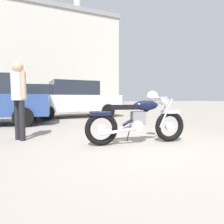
# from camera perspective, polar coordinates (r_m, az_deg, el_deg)

# --- Properties ---
(ground_plane) EXTENTS (80.00, 80.00, 0.00)m
(ground_plane) POSITION_cam_1_polar(r_m,az_deg,el_deg) (3.73, 10.46, -10.00)
(ground_plane) COLOR gray
(vintage_motorcycle) EXTENTS (2.08, 0.73, 1.07)m
(vintage_motorcycle) POSITION_cam_1_polar(r_m,az_deg,el_deg) (3.90, 8.04, -2.00)
(vintage_motorcycle) COLOR black
(vintage_motorcycle) RESTS_ON ground_plane
(bystander) EXTENTS (0.30, 0.39, 1.66)m
(bystander) POSITION_cam_1_polar(r_m,az_deg,el_deg) (4.55, -25.85, 5.16)
(bystander) COLOR black
(bystander) RESTS_ON ground_plane
(pale_sedan_back) EXTENTS (4.82, 2.24, 1.74)m
(pale_sedan_back) POSITION_cam_1_polar(r_m,az_deg,el_deg) (13.27, -16.84, 4.21)
(pale_sedan_back) COLOR black
(pale_sedan_back) RESTS_ON ground_plane
(dark_sedan_left) EXTENTS (4.36, 2.26, 1.67)m
(dark_sedan_left) POSITION_cam_1_polar(r_m,az_deg,el_deg) (9.18, -11.19, 3.71)
(dark_sedan_left) COLOR black
(dark_sedan_left) RESTS_ON ground_plane
(blue_hatchback_right) EXTENTS (4.91, 2.50, 1.74)m
(blue_hatchback_right) POSITION_cam_1_polar(r_m,az_deg,el_deg) (17.95, -18.95, 4.13)
(blue_hatchback_right) COLOR black
(blue_hatchback_right) RESTS_ON ground_plane
(industrial_building) EXTENTS (15.75, 15.14, 23.87)m
(industrial_building) POSITION_cam_1_polar(r_m,az_deg,el_deg) (30.24, -16.77, 13.41)
(industrial_building) COLOR beige
(industrial_building) RESTS_ON ground_plane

